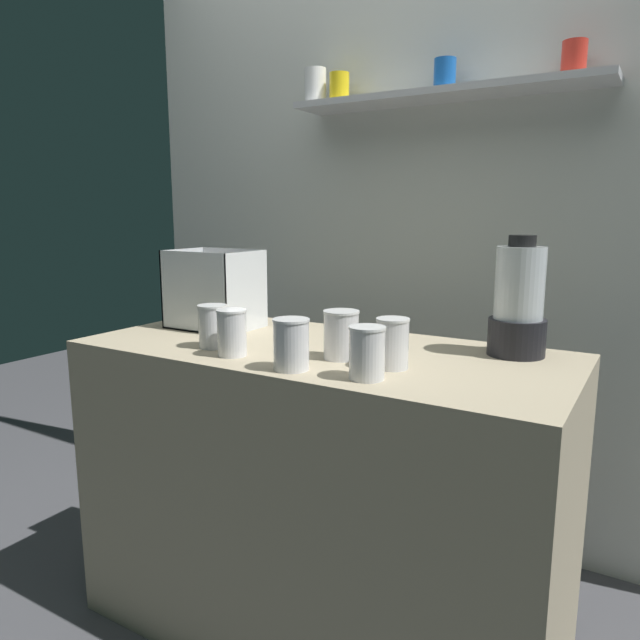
{
  "coord_description": "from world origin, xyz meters",
  "views": [
    {
      "loc": [
        0.84,
        -1.4,
        1.28
      ],
      "look_at": [
        0.0,
        0.0,
        0.98
      ],
      "focal_mm": 32.76,
      "sensor_mm": 36.0,
      "label": 1
    }
  ],
  "objects_px": {
    "carrot_display_bin": "(215,303)",
    "juice_cup_carrot_far_right": "(367,357)",
    "juice_cup_carrot_middle": "(291,347)",
    "juice_cup_carrot_far_left": "(213,328)",
    "blender_pitcher": "(518,305)",
    "juice_cup_carrot_left": "(232,335)",
    "juice_cup_orange_right": "(341,337)",
    "juice_cup_orange_rightmost": "(392,347)"
  },
  "relations": [
    {
      "from": "carrot_display_bin",
      "to": "juice_cup_carrot_far_right",
      "type": "height_order",
      "value": "carrot_display_bin"
    },
    {
      "from": "carrot_display_bin",
      "to": "juice_cup_carrot_middle",
      "type": "distance_m",
      "value": 0.61
    },
    {
      "from": "juice_cup_carrot_middle",
      "to": "juice_cup_carrot_far_left",
      "type": "bearing_deg",
      "value": 165.31
    },
    {
      "from": "blender_pitcher",
      "to": "juice_cup_carrot_left",
      "type": "height_order",
      "value": "blender_pitcher"
    },
    {
      "from": "juice_cup_carrot_far_left",
      "to": "juice_cup_orange_right",
      "type": "xyz_separation_m",
      "value": [
        0.38,
        0.07,
        0.0
      ]
    },
    {
      "from": "juice_cup_carrot_middle",
      "to": "juice_cup_orange_rightmost",
      "type": "relative_size",
      "value": 1.01
    },
    {
      "from": "juice_cup_carrot_far_left",
      "to": "juice_cup_orange_right",
      "type": "relative_size",
      "value": 0.96
    },
    {
      "from": "carrot_display_bin",
      "to": "juice_cup_orange_right",
      "type": "height_order",
      "value": "carrot_display_bin"
    },
    {
      "from": "blender_pitcher",
      "to": "juice_cup_carrot_left",
      "type": "xyz_separation_m",
      "value": [
        -0.66,
        -0.4,
        -0.08
      ]
    },
    {
      "from": "juice_cup_carrot_left",
      "to": "juice_cup_orange_right",
      "type": "xyz_separation_m",
      "value": [
        0.27,
        0.12,
        0.0
      ]
    },
    {
      "from": "juice_cup_orange_right",
      "to": "juice_cup_carrot_far_left",
      "type": "bearing_deg",
      "value": -168.82
    },
    {
      "from": "carrot_display_bin",
      "to": "juice_cup_carrot_left",
      "type": "bearing_deg",
      "value": -43.02
    },
    {
      "from": "carrot_display_bin",
      "to": "juice_cup_carrot_left",
      "type": "relative_size",
      "value": 2.23
    },
    {
      "from": "juice_cup_carrot_far_left",
      "to": "juice_cup_orange_rightmost",
      "type": "relative_size",
      "value": 0.98
    },
    {
      "from": "juice_cup_carrot_far_left",
      "to": "juice_cup_carrot_middle",
      "type": "distance_m",
      "value": 0.34
    },
    {
      "from": "blender_pitcher",
      "to": "juice_cup_orange_rightmost",
      "type": "height_order",
      "value": "blender_pitcher"
    },
    {
      "from": "juice_cup_orange_right",
      "to": "juice_cup_carrot_far_right",
      "type": "xyz_separation_m",
      "value": [
        0.14,
        -0.14,
        -0.0
      ]
    },
    {
      "from": "juice_cup_carrot_middle",
      "to": "carrot_display_bin",
      "type": "bearing_deg",
      "value": 148.32
    },
    {
      "from": "juice_cup_carrot_left",
      "to": "carrot_display_bin",
      "type": "bearing_deg",
      "value": 136.98
    },
    {
      "from": "blender_pitcher",
      "to": "juice_cup_orange_rightmost",
      "type": "distance_m",
      "value": 0.39
    },
    {
      "from": "blender_pitcher",
      "to": "juice_cup_orange_right",
      "type": "distance_m",
      "value": 0.48
    },
    {
      "from": "juice_cup_carrot_left",
      "to": "juice_cup_orange_right",
      "type": "distance_m",
      "value": 0.29
    },
    {
      "from": "blender_pitcher",
      "to": "juice_cup_orange_rightmost",
      "type": "xyz_separation_m",
      "value": [
        -0.23,
        -0.3,
        -0.08
      ]
    },
    {
      "from": "juice_cup_carrot_middle",
      "to": "juice_cup_orange_rightmost",
      "type": "bearing_deg",
      "value": 33.95
    },
    {
      "from": "blender_pitcher",
      "to": "juice_cup_carrot_far_right",
      "type": "height_order",
      "value": "blender_pitcher"
    },
    {
      "from": "juice_cup_carrot_far_right",
      "to": "juice_cup_orange_rightmost",
      "type": "bearing_deg",
      "value": 84.24
    },
    {
      "from": "carrot_display_bin",
      "to": "blender_pitcher",
      "type": "distance_m",
      "value": 0.97
    },
    {
      "from": "carrot_display_bin",
      "to": "juice_cup_orange_right",
      "type": "relative_size",
      "value": 2.19
    },
    {
      "from": "blender_pitcher",
      "to": "juice_cup_orange_right",
      "type": "bearing_deg",
      "value": -144.5
    },
    {
      "from": "juice_cup_carrot_left",
      "to": "juice_cup_carrot_middle",
      "type": "distance_m",
      "value": 0.22
    },
    {
      "from": "juice_cup_carrot_far_left",
      "to": "juice_cup_carrot_left",
      "type": "bearing_deg",
      "value": -23.81
    },
    {
      "from": "blender_pitcher",
      "to": "juice_cup_carrot_far_right",
      "type": "bearing_deg",
      "value": -120.5
    },
    {
      "from": "juice_cup_carrot_far_right",
      "to": "juice_cup_orange_rightmost",
      "type": "height_order",
      "value": "juice_cup_orange_rightmost"
    },
    {
      "from": "juice_cup_carrot_far_left",
      "to": "juice_cup_orange_rightmost",
      "type": "xyz_separation_m",
      "value": [
        0.53,
        0.05,
        -0.0
      ]
    },
    {
      "from": "carrot_display_bin",
      "to": "juice_cup_carrot_middle",
      "type": "bearing_deg",
      "value": -31.68
    },
    {
      "from": "blender_pitcher",
      "to": "juice_cup_carrot_middle",
      "type": "height_order",
      "value": "blender_pitcher"
    },
    {
      "from": "juice_cup_carrot_far_right",
      "to": "juice_cup_orange_right",
      "type": "bearing_deg",
      "value": 136.29
    },
    {
      "from": "juice_cup_carrot_far_left",
      "to": "juice_cup_orange_right",
      "type": "height_order",
      "value": "juice_cup_orange_right"
    },
    {
      "from": "carrot_display_bin",
      "to": "juice_cup_orange_rightmost",
      "type": "distance_m",
      "value": 0.75
    },
    {
      "from": "juice_cup_orange_rightmost",
      "to": "blender_pitcher",
      "type": "bearing_deg",
      "value": 51.99
    },
    {
      "from": "juice_cup_carrot_far_right",
      "to": "juice_cup_carrot_left",
      "type": "bearing_deg",
      "value": 177.9
    },
    {
      "from": "juice_cup_carrot_middle",
      "to": "juice_cup_orange_rightmost",
      "type": "height_order",
      "value": "juice_cup_carrot_middle"
    }
  ]
}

